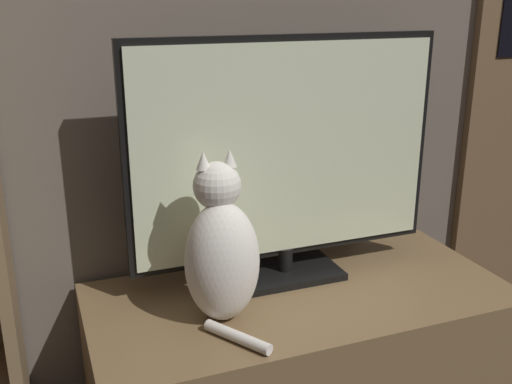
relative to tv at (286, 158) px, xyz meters
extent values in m
cube|color=brown|center=(0.00, -0.12, -0.62)|extent=(1.17, 0.55, 0.52)
cube|color=black|center=(0.00, 0.00, -0.35)|extent=(0.32, 0.19, 0.02)
cylinder|color=black|center=(0.00, 0.00, -0.30)|extent=(0.04, 0.04, 0.07)
cube|color=black|center=(0.00, 0.00, 0.02)|extent=(0.90, 0.02, 0.62)
cube|color=beige|center=(0.00, -0.01, 0.02)|extent=(0.86, 0.01, 0.58)
ellipsoid|color=silver|center=(-0.24, -0.17, -0.20)|extent=(0.19, 0.18, 0.31)
ellipsoid|color=olive|center=(-0.24, -0.11, -0.22)|extent=(0.11, 0.06, 0.17)
sphere|color=silver|center=(-0.24, -0.14, -0.01)|extent=(0.12, 0.12, 0.12)
cone|color=silver|center=(-0.28, -0.13, 0.06)|extent=(0.04, 0.04, 0.04)
cone|color=silver|center=(-0.21, -0.14, 0.06)|extent=(0.04, 0.04, 0.04)
cylinder|color=silver|center=(-0.25, -0.29, -0.34)|extent=(0.12, 0.17, 0.03)
camera|label=1|loc=(-0.65, -1.46, 0.43)|focal=42.00mm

